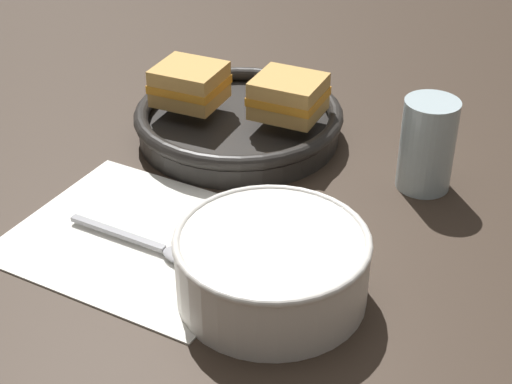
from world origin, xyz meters
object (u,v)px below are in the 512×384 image
Objects in this scene: spoon at (167,250)px; skillet at (239,122)px; soup_bowl at (272,263)px; drinking_glass at (427,145)px; sandwich_near_left at (190,84)px; sandwich_near_right at (288,96)px.

spoon is 0.25m from skillet.
drinking_glass is at bearing 79.29° from soup_bowl.
soup_bowl is 0.12m from spoon.
sandwich_near_left reaches higher than soup_bowl.
drinking_glass is (0.16, 0.26, 0.04)m from spoon.
drinking_glass is (0.18, -0.00, -0.01)m from sandwich_near_right.
soup_bowl is 0.33m from sandwich_near_left.
soup_bowl is 0.29m from sandwich_near_right.
sandwich_near_right is (-0.13, 0.25, 0.03)m from soup_bowl.
soup_bowl is 0.69× the size of skillet.
skillet is at bearing -176.64° from drinking_glass.
sandwich_near_left and sandwich_near_right have the same top height.
soup_bowl is 2.01× the size of sandwich_near_right.
drinking_glass is at bearing 54.40° from spoon.
drinking_glass is at bearing -0.97° from sandwich_near_right.
sandwich_near_left is at bearing 117.37° from spoon.
sandwich_near_right is at bearing 179.03° from drinking_glass.
spoon is at bearing -59.73° from sandwich_near_left.
spoon is at bearing -87.40° from sandwich_near_right.
drinking_glass reaches higher than sandwich_near_right.
sandwich_near_left is at bearing -164.29° from skillet.
sandwich_near_left is 0.85× the size of drinking_glass.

